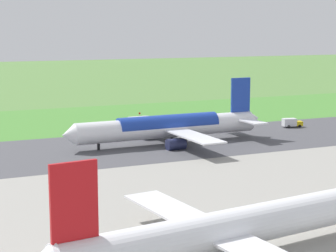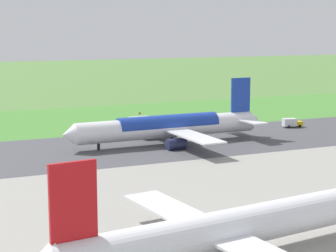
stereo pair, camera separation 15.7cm
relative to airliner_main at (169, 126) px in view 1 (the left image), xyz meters
name	(u,v)px [view 1 (the left image)]	position (x,y,z in m)	size (l,w,h in m)	color
ground_plane	(124,147)	(12.08, 0.01, -4.35)	(800.00, 800.00, 0.00)	#547F3D
runway_asphalt	(124,147)	(12.08, 0.01, -4.32)	(600.00, 38.76, 0.06)	#47474C
apron_concrete	(318,251)	(12.08, 74.02, -4.33)	(440.00, 110.00, 0.05)	gray
grass_verge_foreground	(82,125)	(12.08, -36.99, -4.33)	(600.00, 80.00, 0.04)	#478534
airliner_main	(169,126)	(0.00, 0.00, 0.00)	(54.06, 44.14, 15.88)	white
airliner_parked_mid	(225,229)	(24.57, 71.69, -0.30)	(50.85, 41.72, 14.85)	white
service_truck_baggage	(291,123)	(-42.62, -8.02, -2.95)	(6.12, 3.28, 2.65)	gold
no_stopping_sign	(140,115)	(-7.59, -40.16, -2.99)	(0.60, 0.10, 2.27)	slate
traffic_cone_orange	(120,122)	(0.22, -36.80, -4.08)	(0.40, 0.40, 0.55)	orange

